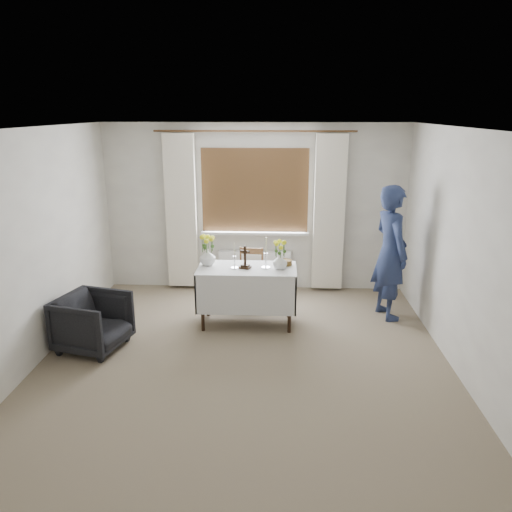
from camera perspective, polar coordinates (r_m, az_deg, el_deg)
The scene contains 12 objects.
ground at distance 5.57m, azimuth -1.40°, elevation -12.31°, with size 5.00×5.00×0.00m, color gray.
altar_table at distance 6.40m, azimuth -1.03°, elevation -4.60°, with size 1.24×0.64×0.76m, color silver.
wooden_chair at distance 7.04m, azimuth -0.74°, elevation -2.46°, with size 0.37×0.37×0.79m, color brown, non-canonical shape.
armchair at distance 6.07m, azimuth -18.14°, elevation -7.21°, with size 0.70×0.72×0.65m, color black.
person at distance 6.72m, azimuth 15.11°, elevation 0.38°, with size 0.65×0.42×1.77m, color navy.
radiator at distance 7.67m, azimuth -0.14°, elevation -1.61°, with size 1.10×0.10×0.60m, color white.
wooden_cross at distance 6.20m, azimuth -1.26°, elevation -0.14°, with size 0.14×0.10×0.29m, color black, non-canonical shape.
candlestick_left at distance 6.21m, azimuth -2.48°, elevation 0.03°, with size 0.09×0.09×0.33m, color white, non-canonical shape.
candlestick_right at distance 6.20m, azimuth 1.14°, elevation 0.37°, with size 0.11×0.11×0.40m, color white, non-canonical shape.
flower_vase_left at distance 6.38m, azimuth -5.56°, elevation -0.12°, with size 0.20×0.20×0.21m, color silver.
flower_vase_right at distance 6.21m, azimuth 2.75°, elevation -0.63°, with size 0.18×0.18×0.19m, color silver.
wicker_basket at distance 6.39m, azimuth 3.35°, elevation -0.73°, with size 0.17×0.17×0.07m, color brown.
Camera 1 is at (0.36, -4.87, 2.67)m, focal length 35.00 mm.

